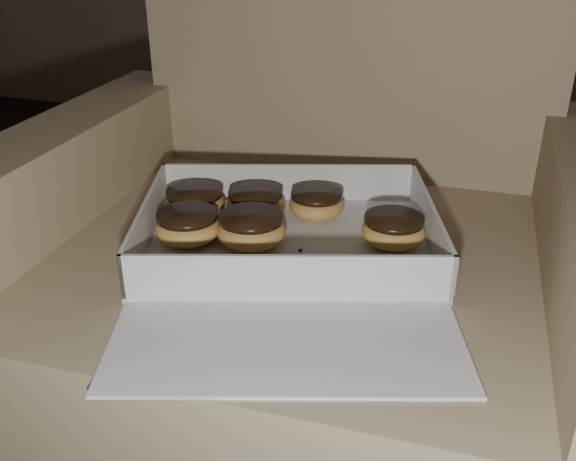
% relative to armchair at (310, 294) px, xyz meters
% --- Properties ---
extents(armchair, '(0.99, 0.84, 1.04)m').
position_rel_armchair_xyz_m(armchair, '(0.00, 0.00, 0.00)').
color(armchair, '#92805D').
rests_on(armchair, floor).
extents(bakery_box, '(0.57, 0.62, 0.08)m').
position_rel_armchair_xyz_m(bakery_box, '(0.00, -0.13, 0.15)').
color(bakery_box, silver).
rests_on(bakery_box, armchair).
extents(donut_a, '(0.10, 0.10, 0.05)m').
position_rel_armchair_xyz_m(donut_a, '(-0.19, -0.04, 0.17)').
color(donut_a, gold).
rests_on(donut_a, bakery_box).
extents(donut_b, '(0.10, 0.10, 0.05)m').
position_rel_armchair_xyz_m(donut_b, '(-0.17, -0.13, 0.17)').
color(donut_b, gold).
rests_on(donut_b, bakery_box).
extents(donut_c, '(0.10, 0.10, 0.05)m').
position_rel_armchair_xyz_m(donut_c, '(-0.09, -0.01, 0.17)').
color(donut_c, gold).
rests_on(donut_c, bakery_box).
extents(donut_d, '(0.10, 0.10, 0.05)m').
position_rel_armchair_xyz_m(donut_d, '(0.14, -0.05, 0.17)').
color(donut_d, gold).
rests_on(donut_d, bakery_box).
extents(donut_e, '(0.09, 0.09, 0.05)m').
position_rel_armchair_xyz_m(donut_e, '(0.00, 0.02, 0.17)').
color(donut_e, gold).
rests_on(donut_e, bakery_box).
extents(donut_f, '(0.11, 0.11, 0.05)m').
position_rel_armchair_xyz_m(donut_f, '(-0.07, -0.11, 0.17)').
color(donut_f, gold).
rests_on(donut_f, bakery_box).
extents(crumb_a, '(0.01, 0.01, 0.00)m').
position_rel_armchair_xyz_m(crumb_a, '(0.01, -0.11, 0.15)').
color(crumb_a, black).
rests_on(crumb_a, bakery_box).
extents(crumb_b, '(0.01, 0.01, 0.00)m').
position_rel_armchair_xyz_m(crumb_b, '(-0.09, -0.16, 0.15)').
color(crumb_b, black).
rests_on(crumb_b, bakery_box).
extents(crumb_c, '(0.01, 0.01, 0.00)m').
position_rel_armchair_xyz_m(crumb_c, '(-0.09, -0.20, 0.15)').
color(crumb_c, black).
rests_on(crumb_c, bakery_box).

